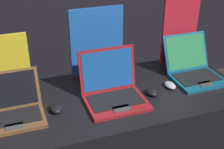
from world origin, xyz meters
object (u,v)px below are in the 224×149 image
at_px(mouse_middle, 152,92).
at_px(promo_stand_back, 179,33).
at_px(laptop_middle, 113,89).
at_px(laptop_front, 12,108).
at_px(promo_stand_middle, 97,45).
at_px(mouse_front, 56,109).
at_px(laptop_back, 193,69).
at_px(promo_stand_front, 5,68).
at_px(mouse_back, 170,85).

bearing_deg(mouse_middle, promo_stand_back, 42.57).
distance_m(laptop_middle, mouse_middle, 0.26).
relative_size(laptop_front, mouse_middle, 3.67).
bearing_deg(promo_stand_middle, mouse_front, -137.65).
bearing_deg(mouse_front, laptop_back, 5.78).
xyz_separation_m(promo_stand_middle, promo_stand_back, (0.63, -0.00, 0.01)).
xyz_separation_m(promo_stand_front, promo_stand_back, (1.23, 0.06, 0.05)).
bearing_deg(promo_stand_front, laptop_front, -90.00).
bearing_deg(mouse_front, laptop_middle, 2.21).
distance_m(mouse_front, laptop_middle, 0.36).
xyz_separation_m(laptop_front, mouse_front, (0.24, -0.03, -0.04)).
xyz_separation_m(laptop_back, mouse_back, (-0.22, -0.08, -0.05)).
xyz_separation_m(promo_stand_front, promo_stand_middle, (0.60, 0.06, 0.04)).
bearing_deg(promo_stand_back, promo_stand_middle, 179.72).
distance_m(mouse_middle, laptop_back, 0.40).
height_order(mouse_front, mouse_middle, mouse_middle).
bearing_deg(promo_stand_front, promo_stand_middle, 5.57).
bearing_deg(promo_stand_front, mouse_front, -48.11).
distance_m(laptop_front, mouse_middle, 0.86).
distance_m(laptop_front, laptop_back, 1.24).
bearing_deg(laptop_front, laptop_middle, -1.44).
distance_m(mouse_front, mouse_back, 0.77).
xyz_separation_m(laptop_middle, promo_stand_back, (0.63, 0.31, 0.18)).
distance_m(promo_stand_front, laptop_middle, 0.67).
relative_size(laptop_back, promo_stand_back, 0.75).
bearing_deg(mouse_front, mouse_middle, -2.22).
bearing_deg(laptop_back, promo_stand_back, 90.00).
height_order(laptop_back, mouse_back, laptop_back).
xyz_separation_m(promo_stand_front, mouse_middle, (0.85, -0.29, -0.17)).
bearing_deg(promo_stand_middle, laptop_back, -19.90).
bearing_deg(laptop_middle, promo_stand_middle, 90.00).
distance_m(laptop_front, laptop_middle, 0.60).
bearing_deg(laptop_back, promo_stand_middle, 160.10).
xyz_separation_m(laptop_front, laptop_back, (1.23, 0.07, 0.01)).
bearing_deg(promo_stand_back, laptop_middle, -153.70).
distance_m(promo_stand_middle, laptop_back, 0.69).
bearing_deg(laptop_front, promo_stand_back, 13.52).
distance_m(promo_stand_front, promo_stand_middle, 0.61).
relative_size(laptop_front, promo_stand_front, 0.85).
distance_m(promo_stand_middle, mouse_back, 0.56).
height_order(promo_stand_front, mouse_middle, promo_stand_front).
height_order(laptop_middle, mouse_middle, laptop_middle).
relative_size(laptop_middle, mouse_back, 3.52).
relative_size(laptop_front, mouse_front, 3.66).
bearing_deg(mouse_back, promo_stand_back, 53.79).
xyz_separation_m(mouse_front, promo_stand_back, (0.99, 0.33, 0.23)).
distance_m(laptop_front, mouse_back, 1.01).
height_order(mouse_front, promo_stand_middle, promo_stand_middle).
relative_size(promo_stand_front, mouse_back, 3.95).
bearing_deg(promo_stand_middle, promo_stand_front, -174.43).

